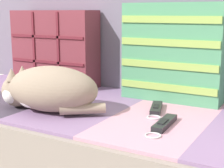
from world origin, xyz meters
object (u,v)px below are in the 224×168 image
object	(u,v)px
throw_pillow_striped	(173,52)
game_remote_near	(163,124)
throw_pillow_quilted	(55,48)
game_remote_far	(156,109)
couch	(129,157)
sleeping_cat	(47,89)

from	to	relation	value
throw_pillow_striped	game_remote_near	xyz separation A→B (m)	(0.10, -0.35, -0.19)
game_remote_near	throw_pillow_quilted	bearing A→B (deg)	153.91
game_remote_far	couch	bearing A→B (deg)	178.37
couch	game_remote_near	size ratio (longest dim) A/B	9.75
couch	game_remote_near	bearing A→B (deg)	-38.73
throw_pillow_striped	sleeping_cat	bearing A→B (deg)	-132.11
game_remote_near	game_remote_far	xyz separation A→B (m)	(-0.09, 0.16, -0.00)
throw_pillow_quilted	game_remote_near	size ratio (longest dim) A/B	2.16
sleeping_cat	game_remote_far	xyz separation A→B (m)	(0.35, 0.19, -0.07)
throw_pillow_striped	sleeping_cat	world-z (taller)	throw_pillow_striped
game_remote_near	sleeping_cat	bearing A→B (deg)	-175.45
throw_pillow_quilted	sleeping_cat	size ratio (longest dim) A/B	1.07
throw_pillow_striped	throw_pillow_quilted	bearing A→B (deg)	179.95
throw_pillow_striped	couch	bearing A→B (deg)	-118.02
couch	game_remote_near	world-z (taller)	game_remote_near
throw_pillow_quilted	throw_pillow_striped	bearing A→B (deg)	-0.05
throw_pillow_quilted	couch	bearing A→B (deg)	-20.24
throw_pillow_quilted	sleeping_cat	xyz separation A→B (m)	(0.27, -0.38, -0.10)
couch	throw_pillow_quilted	xyz separation A→B (m)	(-0.51, 0.19, 0.39)
game_remote_near	throw_pillow_striped	bearing A→B (deg)	105.75
throw_pillow_striped	sleeping_cat	xyz separation A→B (m)	(-0.35, -0.38, -0.12)
throw_pillow_quilted	throw_pillow_striped	xyz separation A→B (m)	(0.61, -0.00, 0.01)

